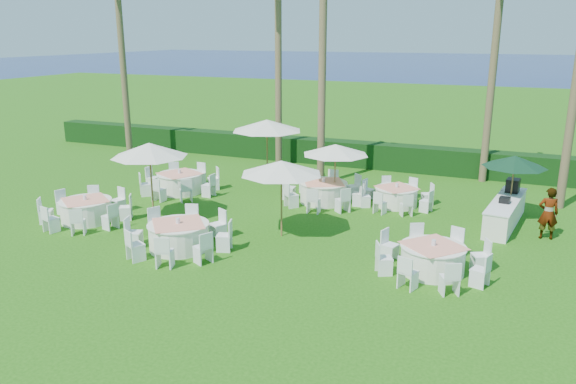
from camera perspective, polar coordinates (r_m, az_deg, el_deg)
name	(u,v)px	position (r m, az deg, el deg)	size (l,w,h in m)	color
ground	(218,245)	(17.54, -7.08, -5.36)	(120.00, 120.00, 0.00)	#1E530E
hedge	(337,152)	(28.01, 5.04, 4.03)	(34.00, 1.00, 1.20)	black
ocean	(480,67)	(116.62, 18.93, 11.93)	(260.00, 260.00, 0.00)	#081151
banquet_table_a	(86,210)	(20.65, -19.82, -1.73)	(3.08, 3.08, 0.94)	white
banquet_table_b	(179,235)	(17.29, -11.04, -4.35)	(3.20, 3.20, 0.98)	white
banquet_table_c	(433,258)	(15.86, 14.47, -6.52)	(3.06, 3.06, 0.94)	white
banquet_table_d	(180,182)	(23.37, -10.91, 0.97)	(3.22, 3.22, 0.97)	white
banquet_table_e	(323,192)	(21.65, 3.61, 0.05)	(3.23, 3.23, 0.97)	white
banquet_table_f	(396,196)	(21.58, 10.94, -0.41)	(2.81, 2.81, 0.87)	white
umbrella_a	(149,150)	(19.55, -13.91, 4.17)	(2.60, 2.60, 2.75)	brown
umbrella_b	(281,167)	(17.51, -0.68, 2.51)	(2.62, 2.62, 2.49)	brown
umbrella_c	(267,125)	(24.04, -2.16, 6.79)	(3.03, 3.03, 2.77)	brown
umbrella_d	(335,150)	(21.23, 4.85, 4.32)	(2.53, 2.53, 2.29)	brown
umbrella_green	(515,161)	(20.73, 22.04, 2.89)	(2.17, 2.17, 2.28)	brown
buffet_table	(505,211)	(20.45, 21.21, -1.83)	(1.30, 3.91, 1.37)	white
staff_person	(548,213)	(19.48, 24.92, -1.98)	(0.61, 0.40, 1.69)	gray
palm_b	(278,51)	(26.93, -0.99, 14.10)	(4.35, 4.29, 10.04)	brown
palm_c	(323,39)	(23.65, 3.55, 15.22)	(4.18, 4.39, 11.16)	brown
palm_d	(493,68)	(25.53, 20.11, 11.74)	(4.15, 4.40, 8.88)	brown
palm_f	(123,60)	(29.69, -16.45, 12.77)	(4.15, 4.40, 9.15)	brown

